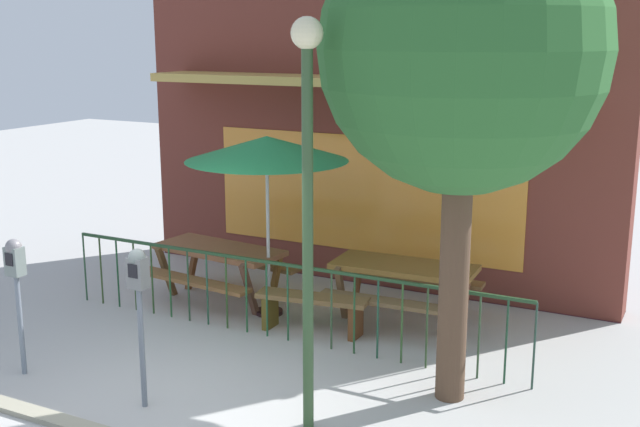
{
  "coord_description": "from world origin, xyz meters",
  "views": [
    {
      "loc": [
        4.59,
        -5.81,
        3.63
      ],
      "look_at": [
        0.37,
        2.37,
        1.52
      ],
      "focal_mm": 44.32,
      "sensor_mm": 36.0,
      "label": 1
    }
  ],
  "objects_px": {
    "patio_umbrella": "(267,149)",
    "patio_bench": "(312,305)",
    "picnic_table_right": "(404,277)",
    "street_tree": "(463,52)",
    "street_lamp": "(307,169)",
    "parking_meter_far": "(16,271)",
    "parking_meter_near": "(139,286)",
    "picnic_table_left": "(219,259)"
  },
  "relations": [
    {
      "from": "picnic_table_left",
      "to": "parking_meter_near",
      "type": "bearing_deg",
      "value": -69.35
    },
    {
      "from": "parking_meter_near",
      "to": "parking_meter_far",
      "type": "relative_size",
      "value": 1.07
    },
    {
      "from": "patio_umbrella",
      "to": "patio_bench",
      "type": "xyz_separation_m",
      "value": [
        0.82,
        -0.33,
        -1.84
      ]
    },
    {
      "from": "picnic_table_right",
      "to": "street_lamp",
      "type": "height_order",
      "value": "street_lamp"
    },
    {
      "from": "picnic_table_right",
      "to": "patio_umbrella",
      "type": "height_order",
      "value": "patio_umbrella"
    },
    {
      "from": "picnic_table_left",
      "to": "parking_meter_near",
      "type": "distance_m",
      "value": 3.24
    },
    {
      "from": "picnic_table_right",
      "to": "patio_umbrella",
      "type": "xyz_separation_m",
      "value": [
        -1.69,
        -0.51,
        1.58
      ]
    },
    {
      "from": "patio_umbrella",
      "to": "parking_meter_near",
      "type": "relative_size",
      "value": 1.45
    },
    {
      "from": "picnic_table_left",
      "to": "picnic_table_right",
      "type": "height_order",
      "value": "same"
    },
    {
      "from": "street_tree",
      "to": "patio_bench",
      "type": "bearing_deg",
      "value": 155.93
    },
    {
      "from": "patio_umbrella",
      "to": "street_lamp",
      "type": "bearing_deg",
      "value": -52.42
    },
    {
      "from": "picnic_table_right",
      "to": "street_lamp",
      "type": "xyz_separation_m",
      "value": [
        0.24,
        -3.01,
        1.86
      ]
    },
    {
      "from": "street_tree",
      "to": "parking_meter_far",
      "type": "bearing_deg",
      "value": -159.8
    },
    {
      "from": "picnic_table_left",
      "to": "street_tree",
      "type": "bearing_deg",
      "value": -20.22
    },
    {
      "from": "picnic_table_left",
      "to": "patio_bench",
      "type": "distance_m",
      "value": 1.76
    },
    {
      "from": "parking_meter_near",
      "to": "patio_bench",
      "type": "bearing_deg",
      "value": 77.53
    },
    {
      "from": "picnic_table_right",
      "to": "patio_umbrella",
      "type": "bearing_deg",
      "value": -163.08
    },
    {
      "from": "picnic_table_left",
      "to": "street_lamp",
      "type": "xyz_separation_m",
      "value": [
        2.78,
        -2.62,
        1.86
      ]
    },
    {
      "from": "patio_umbrella",
      "to": "parking_meter_near",
      "type": "xyz_separation_m",
      "value": [
        0.26,
        -2.85,
        -0.94
      ]
    },
    {
      "from": "patio_umbrella",
      "to": "parking_meter_far",
      "type": "relative_size",
      "value": 1.56
    },
    {
      "from": "picnic_table_right",
      "to": "parking_meter_far",
      "type": "bearing_deg",
      "value": -132.66
    },
    {
      "from": "picnic_table_right",
      "to": "parking_meter_near",
      "type": "xyz_separation_m",
      "value": [
        -1.43,
        -3.36,
        0.64
      ]
    },
    {
      "from": "parking_meter_far",
      "to": "patio_umbrella",
      "type": "bearing_deg",
      "value": 63.71
    },
    {
      "from": "picnic_table_left",
      "to": "parking_meter_near",
      "type": "xyz_separation_m",
      "value": [
        1.12,
        -2.97,
        0.64
      ]
    },
    {
      "from": "parking_meter_near",
      "to": "picnic_table_right",
      "type": "bearing_deg",
      "value": 67.04
    },
    {
      "from": "patio_bench",
      "to": "street_lamp",
      "type": "bearing_deg",
      "value": -62.99
    },
    {
      "from": "patio_bench",
      "to": "street_lamp",
      "type": "xyz_separation_m",
      "value": [
        1.1,
        -2.17,
        2.12
      ]
    },
    {
      "from": "picnic_table_right",
      "to": "parking_meter_far",
      "type": "relative_size",
      "value": 1.23
    },
    {
      "from": "picnic_table_left",
      "to": "street_tree",
      "type": "height_order",
      "value": "street_tree"
    },
    {
      "from": "parking_meter_far",
      "to": "street_tree",
      "type": "distance_m",
      "value": 5.12
    },
    {
      "from": "picnic_table_right",
      "to": "patio_bench",
      "type": "relative_size",
      "value": 1.31
    },
    {
      "from": "patio_bench",
      "to": "street_tree",
      "type": "bearing_deg",
      "value": -24.07
    },
    {
      "from": "patio_bench",
      "to": "street_lamp",
      "type": "distance_m",
      "value": 3.23
    },
    {
      "from": "parking_meter_far",
      "to": "street_tree",
      "type": "relative_size",
      "value": 0.31
    },
    {
      "from": "picnic_table_right",
      "to": "patio_umbrella",
      "type": "distance_m",
      "value": 2.37
    },
    {
      "from": "patio_bench",
      "to": "street_tree",
      "type": "height_order",
      "value": "street_tree"
    },
    {
      "from": "street_lamp",
      "to": "picnic_table_right",
      "type": "bearing_deg",
      "value": 94.47
    },
    {
      "from": "parking_meter_near",
      "to": "street_lamp",
      "type": "relative_size",
      "value": 0.43
    },
    {
      "from": "street_lamp",
      "to": "patio_bench",
      "type": "bearing_deg",
      "value": 117.01
    },
    {
      "from": "picnic_table_right",
      "to": "patio_bench",
      "type": "height_order",
      "value": "picnic_table_right"
    },
    {
      "from": "picnic_table_right",
      "to": "parking_meter_near",
      "type": "height_order",
      "value": "parking_meter_near"
    },
    {
      "from": "street_tree",
      "to": "street_lamp",
      "type": "height_order",
      "value": "street_tree"
    }
  ]
}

